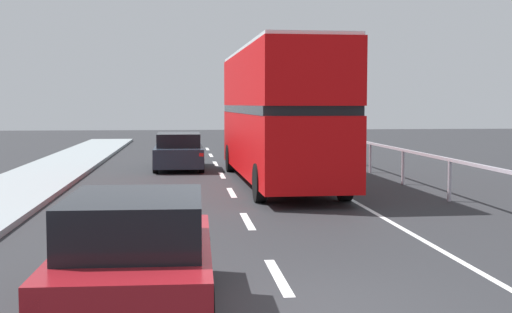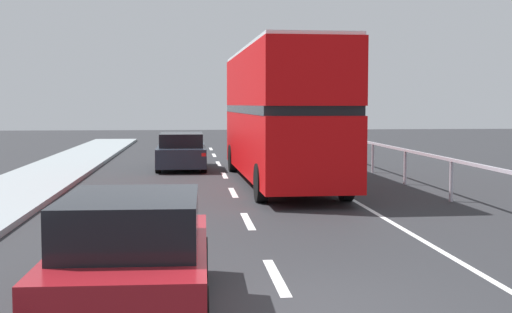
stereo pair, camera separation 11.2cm
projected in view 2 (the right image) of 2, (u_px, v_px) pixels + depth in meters
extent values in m
cube|color=silver|center=(276.00, 277.00, 10.10)|extent=(0.16, 2.19, 0.01)
cube|color=silver|center=(248.00, 221.00, 14.92)|extent=(0.16, 2.19, 0.01)
cube|color=silver|center=(233.00, 193.00, 19.74)|extent=(0.16, 2.19, 0.01)
cube|color=silver|center=(224.00, 175.00, 24.55)|extent=(0.16, 2.19, 0.01)
cube|color=silver|center=(218.00, 164.00, 29.37)|extent=(0.16, 2.19, 0.01)
cube|color=silver|center=(214.00, 155.00, 34.18)|extent=(0.16, 2.19, 0.01)
cube|color=silver|center=(211.00, 149.00, 39.00)|extent=(0.16, 2.19, 0.01)
cube|color=silver|center=(358.00, 203.00, 17.69)|extent=(0.12, 46.00, 0.01)
cube|color=#B7B1BE|center=(452.00, 160.00, 17.85)|extent=(0.08, 42.00, 0.08)
cylinder|color=#B7B1BE|center=(451.00, 181.00, 17.89)|extent=(0.10, 0.10, 1.08)
cylinder|color=#B7B1BE|center=(405.00, 167.00, 21.68)|extent=(0.10, 0.10, 1.08)
cylinder|color=#B7B1BE|center=(373.00, 158.00, 25.47)|extent=(0.10, 0.10, 1.08)
cylinder|color=#B7B1BE|center=(349.00, 151.00, 29.26)|extent=(0.10, 0.10, 1.08)
cylinder|color=#B7B1BE|center=(331.00, 146.00, 33.05)|extent=(0.10, 0.10, 1.08)
cylinder|color=#B7B1BE|center=(316.00, 141.00, 36.84)|extent=(0.10, 0.10, 1.08)
cube|color=red|center=(280.00, 143.00, 21.79)|extent=(2.70, 11.24, 1.88)
cube|color=black|center=(280.00, 109.00, 21.71)|extent=(2.71, 10.79, 0.24)
cube|color=red|center=(280.00, 79.00, 21.63)|extent=(2.70, 11.24, 1.65)
cube|color=silver|center=(280.00, 50.00, 21.57)|extent=(2.64, 11.02, 0.10)
cube|color=black|center=(258.00, 133.00, 27.29)|extent=(2.19, 0.09, 1.32)
cube|color=yellow|center=(258.00, 73.00, 27.12)|extent=(1.46, 0.08, 0.28)
cylinder|color=black|center=(233.00, 158.00, 25.86)|extent=(0.30, 1.01, 1.00)
cylinder|color=black|center=(292.00, 158.00, 26.13)|extent=(0.30, 1.01, 1.00)
cylinder|color=black|center=(261.00, 183.00, 17.76)|extent=(0.30, 1.01, 1.00)
cylinder|color=black|center=(346.00, 182.00, 18.03)|extent=(0.30, 1.01, 1.00)
cube|color=maroon|center=(133.00, 269.00, 8.39)|extent=(1.86, 4.09, 0.67)
cube|color=black|center=(131.00, 220.00, 8.14)|extent=(1.60, 2.26, 0.59)
cube|color=red|center=(25.00, 304.00, 6.34)|extent=(0.16, 0.06, 0.12)
cube|color=red|center=(196.00, 301.00, 6.45)|extent=(0.16, 0.06, 0.12)
cylinder|color=black|center=(85.00, 262.00, 9.66)|extent=(0.21, 0.64, 0.64)
cylinder|color=black|center=(201.00, 260.00, 9.78)|extent=(0.21, 0.64, 0.64)
cube|color=#202936|center=(182.00, 155.00, 26.97)|extent=(1.84, 4.59, 0.71)
cube|color=black|center=(181.00, 140.00, 26.70)|extent=(1.62, 2.53, 0.51)
cube|color=red|center=(158.00, 155.00, 24.63)|extent=(0.16, 0.06, 0.12)
cube|color=red|center=(204.00, 155.00, 24.79)|extent=(0.16, 0.06, 0.12)
cylinder|color=black|center=(162.00, 158.00, 28.49)|extent=(0.20, 0.64, 0.64)
cylinder|color=black|center=(202.00, 157.00, 28.65)|extent=(0.20, 0.64, 0.64)
cylinder|color=black|center=(158.00, 164.00, 25.32)|extent=(0.20, 0.64, 0.64)
cylinder|color=black|center=(204.00, 164.00, 25.48)|extent=(0.20, 0.64, 0.64)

